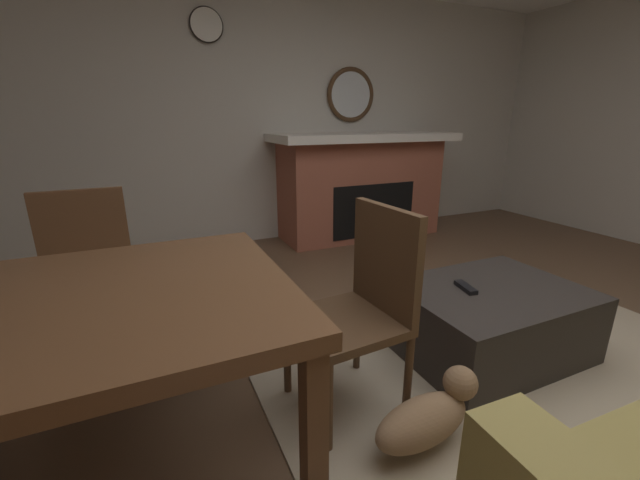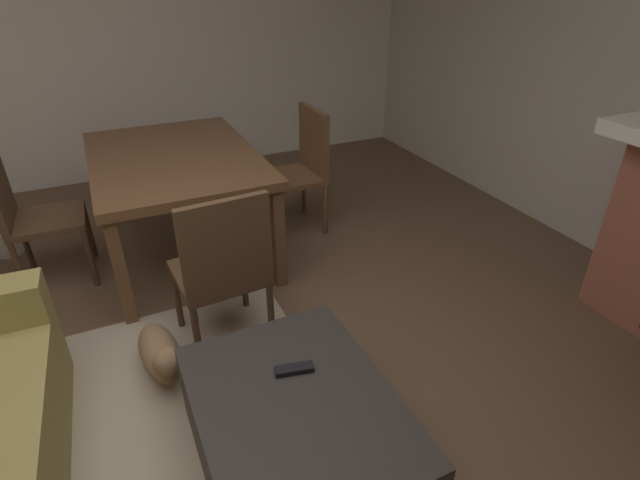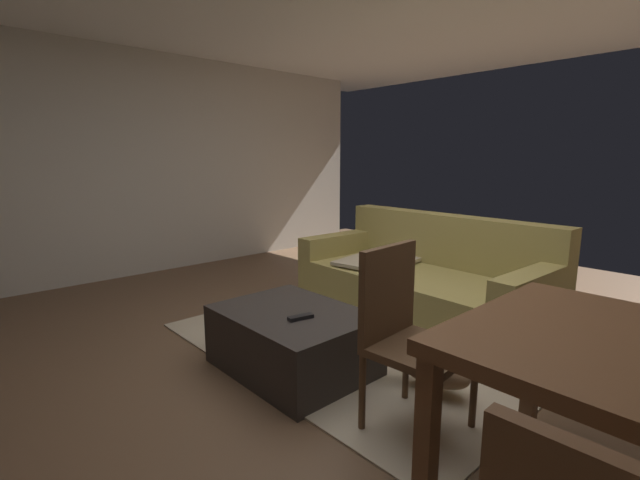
{
  "view_description": "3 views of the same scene",
  "coord_description": "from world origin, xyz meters",
  "views": [
    {
      "loc": [
        1.38,
        1.1,
        1.29
      ],
      "look_at": [
        0.43,
        -0.98,
        0.57
      ],
      "focal_mm": 21.98,
      "sensor_mm": 36.0,
      "label": 1
    },
    {
      "loc": [
        -1.52,
        0.17,
        1.85
      ],
      "look_at": [
        0.59,
        -0.82,
        0.52
      ],
      "focal_mm": 27.3,
      "sensor_mm": 36.0,
      "label": 2
    },
    {
      "loc": [
        1.8,
        -1.99,
        1.36
      ],
      "look_at": [
        -0.1,
        -0.24,
        0.88
      ],
      "focal_mm": 24.7,
      "sensor_mm": 36.0,
      "label": 3
    }
  ],
  "objects": [
    {
      "name": "wall_right_window_side",
      "position": [
        3.46,
        0.0,
        1.29
      ],
      "size": [
        0.12,
        6.45,
        2.57
      ],
      "primitive_type": "cube",
      "color": "white",
      "rests_on": "ground"
    },
    {
      "name": "dining_chair_west",
      "position": [
        0.55,
        -0.26,
        0.52
      ],
      "size": [
        0.47,
        0.47,
        0.93
      ],
      "color": "#513823",
      "rests_on": "ground"
    },
    {
      "name": "floor",
      "position": [
        0.0,
        0.0,
        0.0
      ],
      "size": [
        8.3,
        8.3,
        0.0
      ],
      "primitive_type": "plane",
      "color": "brown"
    },
    {
      "name": "ottoman_coffee_table",
      "position": [
        -0.3,
        -0.3,
        0.2
      ],
      "size": [
        0.98,
        0.74,
        0.4
      ],
      "primitive_type": "cube",
      "color": "#2D2826",
      "rests_on": "ground"
    },
    {
      "name": "dining_table",
      "position": [
        1.7,
        -0.25,
        0.67
      ],
      "size": [
        1.52,
        1.06,
        0.74
      ],
      "color": "brown",
      "rests_on": "ground"
    },
    {
      "name": "dining_chair_north",
      "position": [
        1.7,
        0.67,
        0.52
      ],
      "size": [
        0.45,
        0.45,
        0.93
      ],
      "color": "#513823",
      "rests_on": "ground"
    },
    {
      "name": "small_dog",
      "position": [
        0.46,
        0.12,
        0.16
      ],
      "size": [
        0.5,
        0.23,
        0.27
      ],
      "color": "#8C6B4C",
      "rests_on": "ground"
    },
    {
      "name": "tv_remote",
      "position": [
        -0.16,
        -0.35,
        0.41
      ],
      "size": [
        0.08,
        0.17,
        0.02
      ],
      "primitive_type": "cube",
      "rotation": [
        0.0,
        0.0,
        -0.21
      ],
      "color": "black",
      "rests_on": "ottoman_coffee_table"
    },
    {
      "name": "dining_chair_south",
      "position": [
        1.7,
        -1.17,
        0.52
      ],
      "size": [
        0.45,
        0.45,
        0.93
      ],
      "color": "brown",
      "rests_on": "ground"
    }
  ]
}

